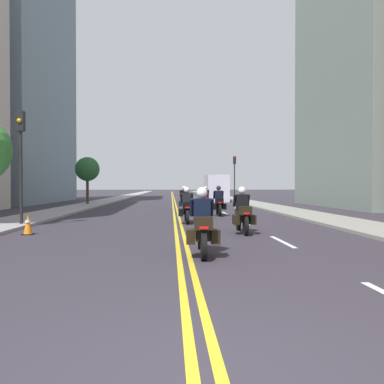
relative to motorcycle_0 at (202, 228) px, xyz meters
The scene contains 19 objects.
ground_plane 42.06m from the motorcycle_0, 90.59° to the left, with size 264.00×264.00×0.00m, color #302C35.
sidewalk_left 42.75m from the motorcycle_0, 100.35° to the left, with size 2.61×144.00×0.12m, color gray.
sidewalk_right 42.60m from the motorcycle_0, 80.80° to the left, with size 2.61×144.00×0.12m, color gray.
centreline_yellow_inner 42.06m from the motorcycle_0, 90.75° to the left, with size 0.12×132.00×0.01m, color yellow.
centreline_yellow_outer 42.06m from the motorcycle_0, 90.43° to the left, with size 0.12×132.00×0.01m, color yellow.
lane_dashes_white 23.20m from the motorcycle_0, 83.72° to the left, with size 0.14×56.40×0.01m.
building_left_1 36.70m from the motorcycle_0, 118.54° to the left, with size 8.35×17.32×25.80m.
building_right_1 29.91m from the motorcycle_0, 52.97° to the left, with size 8.70×14.65×29.82m.
motorcycle_0 is the anchor object (origin of this frame).
motorcycle_1 4.49m from the motorcycle_0, 67.17° to the left, with size 0.77×2.19×1.62m.
motorcycle_2 7.98m from the motorcycle_0, 90.24° to the left, with size 0.76×2.13×1.60m.
motorcycle_3 12.31m from the motorcycle_0, 81.03° to the left, with size 0.77×2.19×1.66m.
motorcycle_4 16.15m from the motorcycle_0, 89.50° to the left, with size 0.77×2.18×1.66m.
motorcycle_5 20.34m from the motorcycle_0, 84.60° to the left, with size 0.77×2.31×1.63m.
traffic_cone_0 6.94m from the motorcycle_0, 143.26° to the left, with size 0.36×0.36×0.70m.
traffic_light_near 9.91m from the motorcycle_0, 135.04° to the left, with size 0.28×0.38×4.65m.
traffic_light_far 31.40m from the motorcycle_0, 79.12° to the left, with size 0.28×0.38×4.76m.
street_tree_1 26.14m from the motorcycle_0, 107.88° to the left, with size 2.09×2.09×4.17m.
parked_truck 32.77m from the motorcycle_0, 82.80° to the left, with size 2.20×6.50×2.80m.
Camera 1 is at (-0.31, -3.10, 1.63)m, focal length 35.93 mm.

